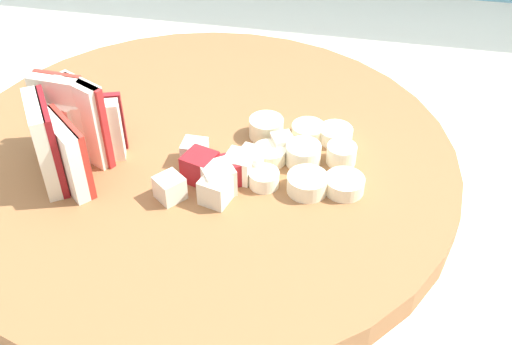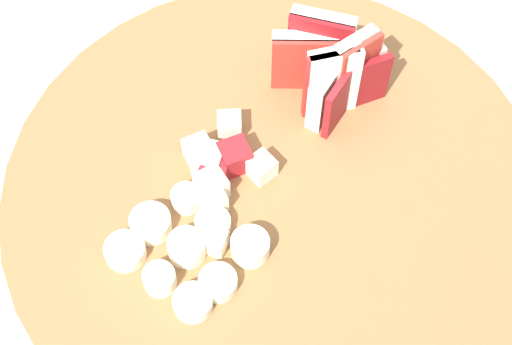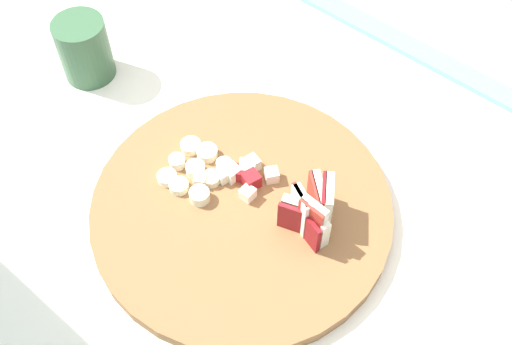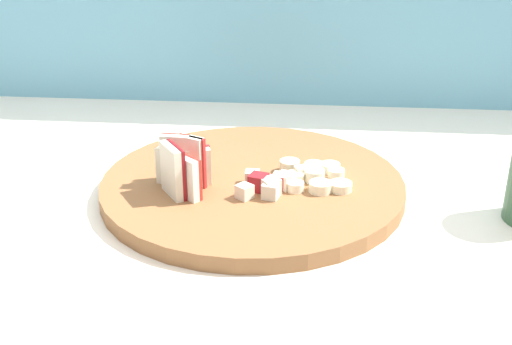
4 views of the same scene
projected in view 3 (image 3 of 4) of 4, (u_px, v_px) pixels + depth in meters
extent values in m
cube|color=#6BB2CC|center=(453.00, 78.00, 1.01)|extent=(1.19, 0.04, 0.04)
cylinder|color=brown|center=(242.00, 209.00, 0.84)|extent=(0.40, 0.40, 0.02)
cube|color=maroon|center=(322.00, 202.00, 0.80)|extent=(0.03, 0.04, 0.07)
cube|color=beige|center=(327.00, 202.00, 0.79)|extent=(0.04, 0.05, 0.07)
cube|color=#B22D23|center=(313.00, 198.00, 0.81)|extent=(0.04, 0.04, 0.05)
cube|color=white|center=(318.00, 197.00, 0.81)|extent=(0.04, 0.04, 0.05)
cube|color=#A32323|center=(299.00, 210.00, 0.79)|extent=(0.04, 0.02, 0.07)
cube|color=#EFE5CC|center=(304.00, 208.00, 0.79)|extent=(0.04, 0.03, 0.07)
cube|color=maroon|center=(309.00, 230.00, 0.78)|extent=(0.04, 0.02, 0.05)
cube|color=beige|center=(314.00, 227.00, 0.78)|extent=(0.04, 0.02, 0.05)
cube|color=#B22D23|center=(310.00, 223.00, 0.78)|extent=(0.04, 0.01, 0.07)
cube|color=beige|center=(313.00, 220.00, 0.78)|extent=(0.04, 0.01, 0.07)
cube|color=maroon|center=(294.00, 219.00, 0.79)|extent=(0.04, 0.02, 0.05)
cube|color=beige|center=(296.00, 215.00, 0.79)|extent=(0.04, 0.03, 0.05)
cube|color=beige|center=(252.00, 164.00, 0.86)|extent=(0.02, 0.02, 0.02)
cube|color=maroon|center=(238.00, 173.00, 0.85)|extent=(0.03, 0.03, 0.02)
cube|color=beige|center=(247.00, 169.00, 0.85)|extent=(0.03, 0.03, 0.02)
cube|color=#EFE5CC|center=(230.00, 174.00, 0.85)|extent=(0.02, 0.02, 0.02)
cube|color=maroon|center=(251.00, 180.00, 0.84)|extent=(0.03, 0.03, 0.02)
cube|color=beige|center=(224.00, 175.00, 0.85)|extent=(0.02, 0.02, 0.02)
cube|color=beige|center=(200.00, 180.00, 0.84)|extent=(0.02, 0.02, 0.02)
cube|color=#EFE5CC|center=(248.00, 193.00, 0.83)|extent=(0.02, 0.02, 0.02)
cube|color=beige|center=(272.00, 175.00, 0.85)|extent=(0.02, 0.02, 0.02)
cylinder|color=white|center=(224.00, 165.00, 0.86)|extent=(0.02, 0.02, 0.01)
cylinder|color=#F4EAC6|center=(207.00, 153.00, 0.87)|extent=(0.03, 0.03, 0.01)
cylinder|color=#F4EAC6|center=(189.00, 148.00, 0.88)|extent=(0.03, 0.03, 0.01)
cylinder|color=#F4EAC6|center=(211.00, 179.00, 0.85)|extent=(0.03, 0.03, 0.01)
cylinder|color=white|center=(195.00, 169.00, 0.86)|extent=(0.03, 0.03, 0.02)
cylinder|color=white|center=(177.00, 162.00, 0.86)|extent=(0.02, 0.02, 0.01)
cylinder|color=beige|center=(200.00, 196.00, 0.83)|extent=(0.03, 0.03, 0.02)
cylinder|color=beige|center=(179.00, 186.00, 0.84)|extent=(0.03, 0.03, 0.01)
cylinder|color=white|center=(167.00, 177.00, 0.85)|extent=(0.03, 0.03, 0.01)
cylinder|color=#335638|center=(84.00, 49.00, 0.96)|extent=(0.08, 0.08, 0.10)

